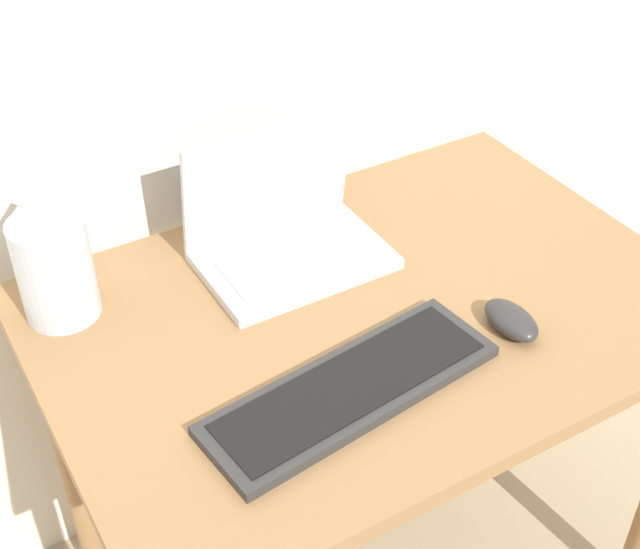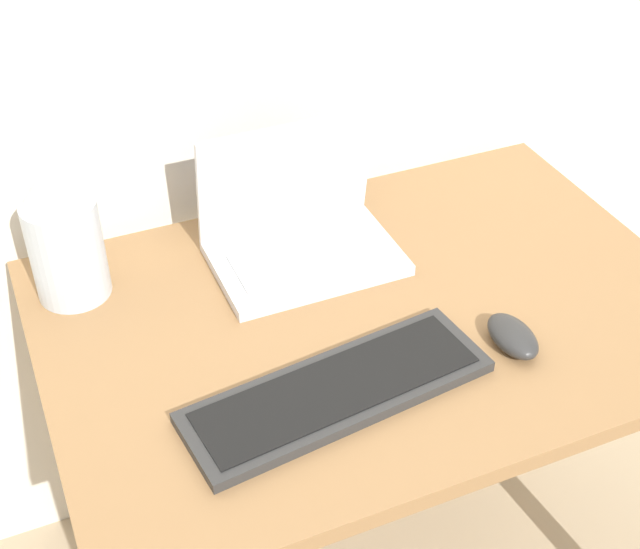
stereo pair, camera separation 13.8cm
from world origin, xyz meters
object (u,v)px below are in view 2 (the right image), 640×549
mouse (513,336)px  laptop (299,229)px  keyboard (337,391)px  vase (63,231)px

mouse → laptop: bearing=121.1°
laptop → mouse: size_ratio=2.95×
keyboard → vase: (-0.31, 0.40, 0.11)m
laptop → vase: 0.40m
mouse → vase: (-0.60, 0.40, 0.11)m
laptop → mouse: 0.42m
laptop → mouse: (0.22, -0.36, -0.03)m
mouse → vase: vase is taller
laptop → keyboard: bearing=-103.0°
keyboard → vase: vase is taller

